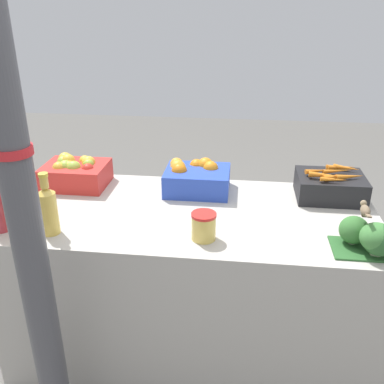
{
  "coord_description": "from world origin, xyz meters",
  "views": [
    {
      "loc": [
        0.22,
        -1.83,
        1.75
      ],
      "look_at": [
        0.0,
        0.0,
        0.93
      ],
      "focal_mm": 40.0,
      "sensor_mm": 36.0,
      "label": 1
    }
  ],
  "objects_px": {
    "carrot_crate": "(331,185)",
    "juice_bottle_amber": "(22,208)",
    "apple_crate": "(75,172)",
    "orange_crate": "(195,177)",
    "support_pole": "(18,184)",
    "broccoli_pile": "(371,237)",
    "juice_bottle_golden": "(48,209)",
    "sparrow_bird": "(365,210)",
    "pickle_jar": "(204,226)"
  },
  "relations": [
    {
      "from": "juice_bottle_golden",
      "to": "sparrow_bird",
      "type": "relative_size",
      "value": 2.06
    },
    {
      "from": "apple_crate",
      "to": "carrot_crate",
      "type": "distance_m",
      "value": 1.35
    },
    {
      "from": "broccoli_pile",
      "to": "carrot_crate",
      "type": "bearing_deg",
      "value": 96.95
    },
    {
      "from": "orange_crate",
      "to": "carrot_crate",
      "type": "height_order",
      "value": "orange_crate"
    },
    {
      "from": "juice_bottle_amber",
      "to": "sparrow_bird",
      "type": "bearing_deg",
      "value": 1.55
    },
    {
      "from": "apple_crate",
      "to": "sparrow_bird",
      "type": "relative_size",
      "value": 2.46
    },
    {
      "from": "broccoli_pile",
      "to": "juice_bottle_amber",
      "type": "distance_m",
      "value": 1.45
    },
    {
      "from": "support_pole",
      "to": "sparrow_bird",
      "type": "relative_size",
      "value": 17.64
    },
    {
      "from": "carrot_crate",
      "to": "apple_crate",
      "type": "bearing_deg",
      "value": 179.85
    },
    {
      "from": "support_pole",
      "to": "juice_bottle_golden",
      "type": "relative_size",
      "value": 8.56
    },
    {
      "from": "apple_crate",
      "to": "sparrow_bird",
      "type": "xyz_separation_m",
      "value": [
        1.39,
        -0.49,
        0.09
      ]
    },
    {
      "from": "support_pole",
      "to": "pickle_jar",
      "type": "distance_m",
      "value": 0.75
    },
    {
      "from": "juice_bottle_amber",
      "to": "juice_bottle_golden",
      "type": "relative_size",
      "value": 0.96
    },
    {
      "from": "carrot_crate",
      "to": "broccoli_pile",
      "type": "bearing_deg",
      "value": -83.05
    },
    {
      "from": "support_pole",
      "to": "broccoli_pile",
      "type": "distance_m",
      "value": 1.33
    },
    {
      "from": "sparrow_bird",
      "to": "support_pole",
      "type": "bearing_deg",
      "value": 108.34
    },
    {
      "from": "support_pole",
      "to": "juice_bottle_amber",
      "type": "bearing_deg",
      "value": 120.93
    },
    {
      "from": "broccoli_pile",
      "to": "apple_crate",
      "type": "bearing_deg",
      "value": 159.49
    },
    {
      "from": "pickle_jar",
      "to": "sparrow_bird",
      "type": "xyz_separation_m",
      "value": [
        0.64,
        0.01,
        0.11
      ]
    },
    {
      "from": "orange_crate",
      "to": "pickle_jar",
      "type": "height_order",
      "value": "orange_crate"
    },
    {
      "from": "apple_crate",
      "to": "carrot_crate",
      "type": "bearing_deg",
      "value": -0.15
    },
    {
      "from": "apple_crate",
      "to": "juice_bottle_golden",
      "type": "xyz_separation_m",
      "value": [
        0.08,
        -0.52,
        0.04
      ]
    },
    {
      "from": "juice_bottle_amber",
      "to": "pickle_jar",
      "type": "relative_size",
      "value": 2.24
    },
    {
      "from": "juice_bottle_golden",
      "to": "pickle_jar",
      "type": "distance_m",
      "value": 0.67
    },
    {
      "from": "juice_bottle_amber",
      "to": "apple_crate",
      "type": "bearing_deg",
      "value": 86.43
    },
    {
      "from": "juice_bottle_amber",
      "to": "sparrow_bird",
      "type": "relative_size",
      "value": 1.98
    },
    {
      "from": "juice_bottle_amber",
      "to": "pickle_jar",
      "type": "bearing_deg",
      "value": 2.09
    },
    {
      "from": "carrot_crate",
      "to": "sparrow_bird",
      "type": "height_order",
      "value": "sparrow_bird"
    },
    {
      "from": "carrot_crate",
      "to": "broccoli_pile",
      "type": "relative_size",
      "value": 1.43
    },
    {
      "from": "sparrow_bird",
      "to": "carrot_crate",
      "type": "bearing_deg",
      "value": 6.23
    },
    {
      "from": "pickle_jar",
      "to": "sparrow_bird",
      "type": "relative_size",
      "value": 0.88
    },
    {
      "from": "orange_crate",
      "to": "pickle_jar",
      "type": "distance_m",
      "value": 0.51
    },
    {
      "from": "carrot_crate",
      "to": "sparrow_bird",
      "type": "xyz_separation_m",
      "value": [
        0.04,
        -0.48,
        0.1
      ]
    },
    {
      "from": "pickle_jar",
      "to": "juice_bottle_amber",
      "type": "bearing_deg",
      "value": -177.91
    },
    {
      "from": "support_pole",
      "to": "juice_bottle_golden",
      "type": "bearing_deg",
      "value": 103.35
    },
    {
      "from": "carrot_crate",
      "to": "broccoli_pile",
      "type": "xyz_separation_m",
      "value": [
        0.06,
        -0.53,
        0.01
      ]
    },
    {
      "from": "support_pole",
      "to": "juice_bottle_golden",
      "type": "height_order",
      "value": "support_pole"
    },
    {
      "from": "broccoli_pile",
      "to": "juice_bottle_golden",
      "type": "distance_m",
      "value": 1.33
    },
    {
      "from": "juice_bottle_amber",
      "to": "sparrow_bird",
      "type": "height_order",
      "value": "juice_bottle_amber"
    },
    {
      "from": "support_pole",
      "to": "sparrow_bird",
      "type": "distance_m",
      "value": 1.3
    },
    {
      "from": "orange_crate",
      "to": "sparrow_bird",
      "type": "relative_size",
      "value": 2.46
    },
    {
      "from": "orange_crate",
      "to": "juice_bottle_golden",
      "type": "distance_m",
      "value": 0.78
    },
    {
      "from": "support_pole",
      "to": "juice_bottle_amber",
      "type": "distance_m",
      "value": 0.46
    },
    {
      "from": "apple_crate",
      "to": "juice_bottle_golden",
      "type": "relative_size",
      "value": 1.2
    },
    {
      "from": "support_pole",
      "to": "carrot_crate",
      "type": "distance_m",
      "value": 1.49
    },
    {
      "from": "juice_bottle_golden",
      "to": "carrot_crate",
      "type": "bearing_deg",
      "value": 22.37
    },
    {
      "from": "broccoli_pile",
      "to": "orange_crate",
      "type": "bearing_deg",
      "value": 144.71
    },
    {
      "from": "carrot_crate",
      "to": "juice_bottle_amber",
      "type": "distance_m",
      "value": 1.48
    },
    {
      "from": "apple_crate",
      "to": "juice_bottle_amber",
      "type": "xyz_separation_m",
      "value": [
        -0.03,
        -0.52,
        0.04
      ]
    },
    {
      "from": "apple_crate",
      "to": "orange_crate",
      "type": "relative_size",
      "value": 1.0
    }
  ]
}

